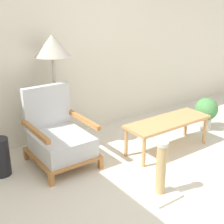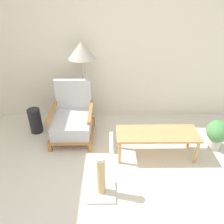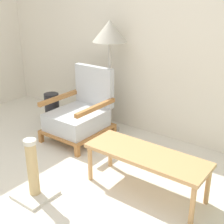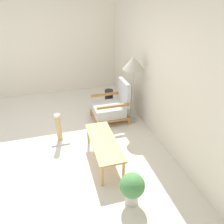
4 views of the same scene
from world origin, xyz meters
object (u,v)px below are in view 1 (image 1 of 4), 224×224
at_px(coffee_table, 168,124).
at_px(vase, 0,157).
at_px(floor_lamp, 53,51).
at_px(armchair, 59,137).
at_px(scratching_post, 160,178).
at_px(potted_plant, 206,111).

xyz_separation_m(coffee_table, vase, (-1.91, 0.62, -0.14)).
distance_m(floor_lamp, coffee_table, 1.67).
height_order(coffee_table, vase, vase).
distance_m(floor_lamp, vase, 1.35).
distance_m(coffee_table, vase, 2.02).
xyz_separation_m(floor_lamp, coffee_table, (1.09, -0.89, -0.89)).
xyz_separation_m(armchair, floor_lamp, (0.17, 0.39, 0.92)).
relative_size(coffee_table, vase, 2.68).
bearing_deg(vase, floor_lamp, 18.28).
bearing_deg(floor_lamp, scratching_post, -78.46).
distance_m(armchair, floor_lamp, 1.02).
bearing_deg(vase, coffee_table, -18.03).
distance_m(floor_lamp, scratching_post, 1.91).
distance_m(armchair, scratching_post, 1.28).
relative_size(potted_plant, scratching_post, 0.84).
bearing_deg(floor_lamp, potted_plant, -20.41).
bearing_deg(coffee_table, potted_plant, 8.67).
height_order(armchair, scratching_post, armchair).
height_order(armchair, potted_plant, armchair).
xyz_separation_m(armchair, coffee_table, (1.26, -0.50, 0.03)).
height_order(vase, potted_plant, potted_plant).
xyz_separation_m(potted_plant, scratching_post, (-1.70, -0.82, -0.09)).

